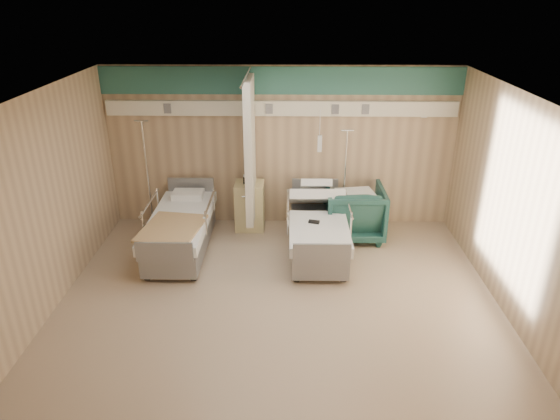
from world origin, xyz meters
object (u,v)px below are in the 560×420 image
(bedside_cabinet, at_px, (250,206))
(visitor_armchair, at_px, (354,212))
(iv_stand_left, at_px, (151,207))
(bed_right, at_px, (317,235))
(iv_stand_right, at_px, (343,209))
(bed_left, at_px, (181,234))

(bedside_cabinet, bearing_deg, visitor_armchair, -9.46)
(visitor_armchair, relative_size, iv_stand_left, 0.51)
(bed_right, bearing_deg, iv_stand_right, 61.78)
(bed_right, relative_size, iv_stand_right, 1.20)
(visitor_armchair, distance_m, iv_stand_left, 3.55)
(bedside_cabinet, bearing_deg, iv_stand_left, -178.67)
(iv_stand_left, bearing_deg, bed_right, -16.55)
(visitor_armchair, bearing_deg, bed_left, 11.51)
(bed_left, bearing_deg, bedside_cabinet, 40.60)
(bed_right, xyz_separation_m, iv_stand_right, (0.50, 0.93, 0.05))
(visitor_armchair, bearing_deg, iv_stand_right, -66.04)
(bed_right, height_order, bedside_cabinet, bedside_cabinet)
(bed_left, distance_m, bedside_cabinet, 1.39)
(bedside_cabinet, height_order, iv_stand_left, iv_stand_left)
(bed_right, distance_m, bed_left, 2.20)
(visitor_armchair, xyz_separation_m, iv_stand_left, (-3.54, 0.26, -0.06))
(bed_right, relative_size, iv_stand_left, 1.10)
(iv_stand_right, distance_m, iv_stand_left, 3.39)
(bed_left, xyz_separation_m, visitor_armchair, (2.85, 0.60, 0.14))
(bed_left, xyz_separation_m, iv_stand_left, (-0.69, 0.86, 0.09))
(bedside_cabinet, bearing_deg, bed_right, -38.05)
(bed_right, bearing_deg, bedside_cabinet, 141.95)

